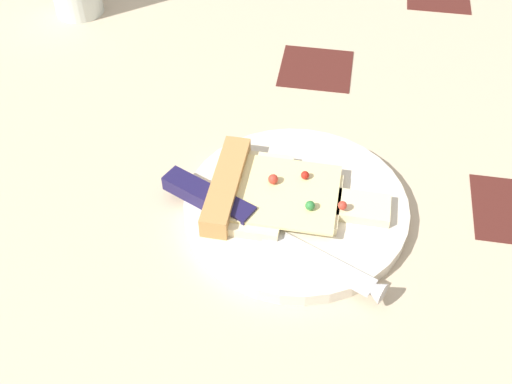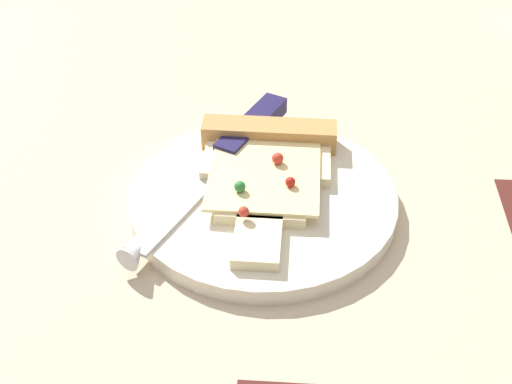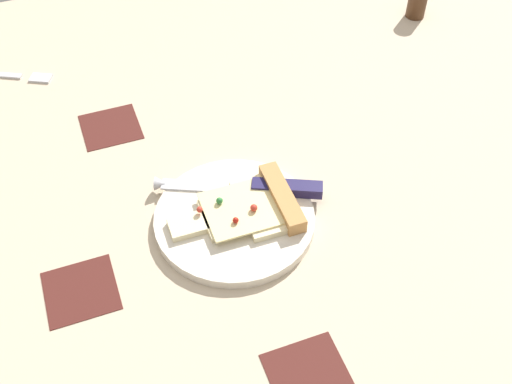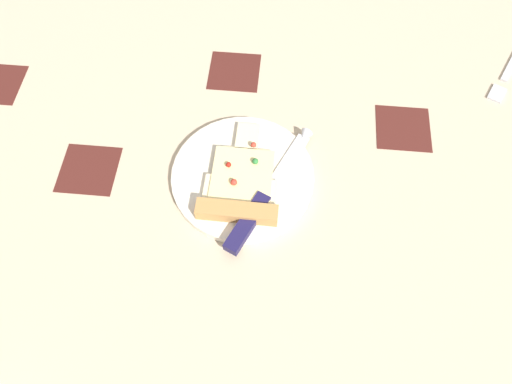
{
  "view_description": "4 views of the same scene",
  "coord_description": "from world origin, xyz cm",
  "px_view_note": "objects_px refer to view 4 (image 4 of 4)",
  "views": [
    {
      "loc": [
        36.47,
        9.38,
        46.89
      ],
      "look_at": [
        -4.76,
        2.35,
        2.8
      ],
      "focal_mm": 43.94,
      "sensor_mm": 36.0,
      "label": 1
    },
    {
      "loc": [
        -7.71,
        50.67,
        37.71
      ],
      "look_at": [
        -4.9,
        9.48,
        4.14
      ],
      "focal_mm": 48.51,
      "sensor_mm": 36.0,
      "label": 2
    },
    {
      "loc": [
        -59.09,
        23.08,
        67.69
      ],
      "look_at": [
        -3.18,
        2.3,
        2.59
      ],
      "focal_mm": 44.37,
      "sensor_mm": 36.0,
      "label": 3
    },
    {
      "loc": [
        -0.29,
        -29.37,
        63.28
      ],
      "look_at": [
        -3.23,
        2.87,
        2.45
      ],
      "focal_mm": 32.43,
      "sensor_mm": 36.0,
      "label": 4
    }
  ],
  "objects_px": {
    "fork": "(508,75)",
    "pizza_slice": "(242,187)",
    "knife": "(265,199)",
    "plate": "(245,177)"
  },
  "relations": [
    {
      "from": "pizza_slice",
      "to": "fork",
      "type": "distance_m",
      "value": 0.53
    },
    {
      "from": "plate",
      "to": "knife",
      "type": "relative_size",
      "value": 0.98
    },
    {
      "from": "fork",
      "to": "pizza_slice",
      "type": "bearing_deg",
      "value": 59.41
    },
    {
      "from": "pizza_slice",
      "to": "knife",
      "type": "bearing_deg",
      "value": -24.66
    },
    {
      "from": "plate",
      "to": "knife",
      "type": "bearing_deg",
      "value": -50.82
    },
    {
      "from": "plate",
      "to": "fork",
      "type": "height_order",
      "value": "plate"
    },
    {
      "from": "plate",
      "to": "knife",
      "type": "distance_m",
      "value": 0.06
    },
    {
      "from": "plate",
      "to": "pizza_slice",
      "type": "bearing_deg",
      "value": -90.79
    },
    {
      "from": "knife",
      "to": "fork",
      "type": "relative_size",
      "value": 1.57
    },
    {
      "from": "pizza_slice",
      "to": "knife",
      "type": "distance_m",
      "value": 0.04
    }
  ]
}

